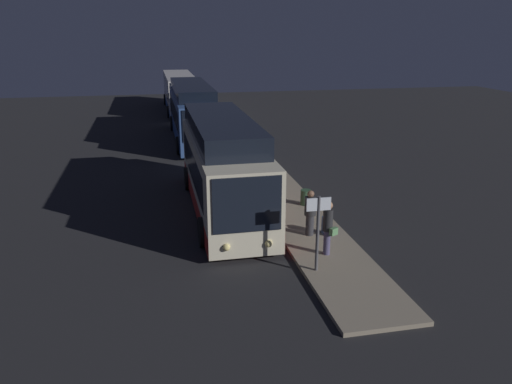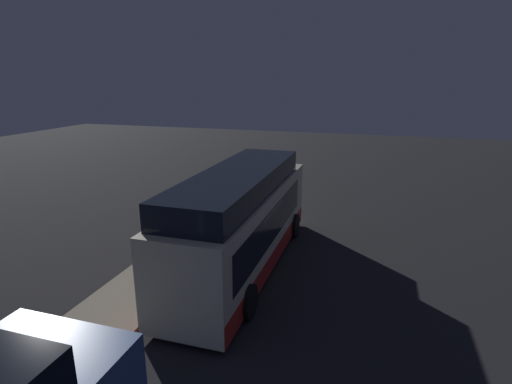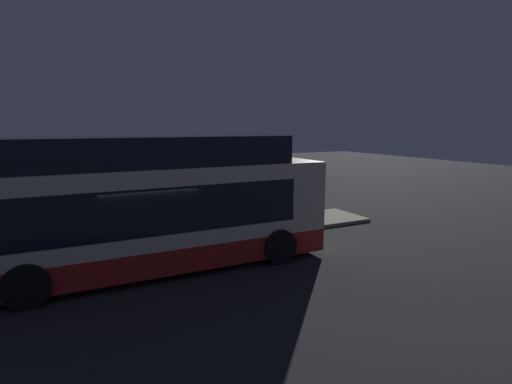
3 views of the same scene
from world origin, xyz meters
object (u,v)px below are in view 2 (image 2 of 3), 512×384
Objects in this scene: bus_lead at (242,224)px; trash_bin at (169,240)px; passenger_boarding at (216,206)px; passenger_waiting at (228,194)px; sign_post at (247,181)px; suitcase at (206,216)px.

trash_bin is (0.53, 3.43, -1.28)m from bus_lead.
bus_lead is 6.19× the size of passenger_boarding.
passenger_boarding is 2.59× the size of trash_bin.
trash_bin is (-4.87, 0.78, -0.71)m from passenger_waiting.
sign_post is 3.72× the size of trash_bin.
passenger_boarding is at bearing 34.95° from bus_lead.
suitcase is 3.22m from trash_bin.
passenger_waiting is (1.70, 0.06, 0.13)m from passenger_boarding.
passenger_boarding is at bearing -94.40° from suitcase.
passenger_boarding is at bearing -117.39° from passenger_waiting.
trash_bin is at bearing 175.71° from suitcase.
bus_lead reaches higher than trash_bin.
passenger_waiting is at bearing 26.10° from bus_lead.
bus_lead is 11.90× the size of suitcase.
passenger_waiting reaches higher than suitcase.
passenger_waiting reaches higher than trash_bin.
suitcase is (-1.65, 0.54, -0.71)m from passenger_waiting.
bus_lead reaches higher than passenger_waiting.
trash_bin is at bearing 81.17° from bus_lead.
sign_post is at bearing 25.91° from passenger_waiting.
suitcase is at bearing 25.48° from passenger_boarding.
passenger_boarding is 1.92× the size of suitcase.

